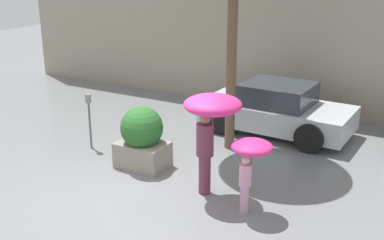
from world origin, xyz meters
name	(u,v)px	position (x,y,z in m)	size (l,w,h in m)	color
ground_plane	(138,190)	(0.00, 0.00, 0.00)	(40.00, 40.00, 0.00)	slate
building_facade	(265,7)	(0.00, 6.50, 3.00)	(18.00, 0.30, 6.00)	#9E937F
planter_box	(142,138)	(-0.55, 0.96, 0.68)	(1.09, 0.93, 1.38)	gray
person_adult	(211,116)	(1.32, 0.55, 1.61)	(1.08, 1.08, 2.00)	brown
person_child	(250,155)	(2.24, 0.28, 1.12)	(0.74, 0.74, 1.39)	#D199B7
parked_car_near	(277,110)	(1.22, 4.52, 0.61)	(3.89, 2.12, 1.32)	#B7BCC1
parking_meter	(89,110)	(-2.28, 1.26, 0.96)	(0.14, 0.14, 1.35)	#595B60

